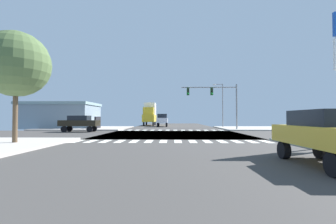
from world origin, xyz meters
TOP-DOWN VIEW (x-y plane):
  - ground at (0.00, 0.00)m, footprint 90.00×90.00m
  - sidewalk_corner_ne at (13.00, 12.00)m, footprint 12.00×12.00m
  - sidewalk_corner_nw at (-13.00, 12.00)m, footprint 12.00×12.00m
  - crosswalk_near at (-0.25, -7.30)m, footprint 13.50×2.00m
  - crosswalk_far at (-0.25, 7.30)m, footprint 13.50×2.00m
  - traffic_signal_mast at (5.42, 7.63)m, footprint 7.39×0.55m
  - street_lamp at (8.05, 16.01)m, footprint 1.78×0.32m
  - bank_building at (-17.63, 12.97)m, footprint 12.10×7.58m
  - sidewalk_tree at (-9.64, -9.41)m, footprint 3.96×3.96m
  - sedan_nearside_1 at (5.00, -15.45)m, footprint 1.80×4.30m
  - sedan_farside_2 at (-10.90, 3.50)m, footprint 4.30×1.80m
  - box_truck_queued_1 at (-5.00, 26.63)m, footprint 2.40×7.20m
  - suv_middle_3 at (-2.00, 20.07)m, footprint 1.96×4.60m

SIDE VIEW (x-z plane):
  - ground at x=0.00m, z-range -0.05..0.00m
  - crosswalk_near at x=-0.25m, z-range 0.00..0.01m
  - crosswalk_far at x=-0.25m, z-range 0.00..0.01m
  - sidewalk_corner_ne at x=13.00m, z-range 0.00..0.14m
  - sidewalk_corner_nw at x=-13.00m, z-range 0.00..0.14m
  - sedan_nearside_1 at x=5.00m, z-range 0.18..2.06m
  - sedan_farside_2 at x=-10.90m, z-range 0.18..2.06m
  - suv_middle_3 at x=-2.00m, z-range 0.22..2.56m
  - bank_building at x=-17.63m, z-range 0.01..3.98m
  - box_truck_queued_1 at x=-5.00m, z-range 0.14..4.99m
  - street_lamp at x=8.05m, z-range 0.77..8.14m
  - traffic_signal_mast at x=5.42m, z-range 1.48..7.56m
  - sidewalk_tree at x=-9.64m, z-range 1.44..8.30m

